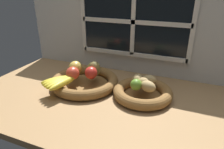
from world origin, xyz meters
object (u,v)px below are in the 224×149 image
lime_near (136,85)px  chili_pepper (143,87)px  apple_red_front (73,73)px  potato_large (143,83)px  fruit_bowl_left (85,81)px  apple_green_back (94,68)px  fruit_bowl_right (143,92)px  apple_red_right (91,73)px  potato_oblong (138,79)px  apple_golden_left (76,68)px  potato_back (149,80)px  banana_bunch_front (61,81)px  pear_brown (95,68)px  potato_small (148,86)px

lime_near → chili_pepper: size_ratio=0.48×
apple_red_front → potato_large: apple_red_front is taller
fruit_bowl_left → apple_green_back: apple_green_back is taller
fruit_bowl_left → fruit_bowl_right: bearing=-0.0°
apple_red_right → fruit_bowl_right: bearing=2.2°
potato_oblong → lime_near: size_ratio=1.15×
potato_oblong → potato_large: (3.42, -2.66, -0.03)cm
apple_golden_left → potato_back: (39.92, 2.61, -1.23)cm
fruit_bowl_left → apple_red_right: bearing=-12.8°
banana_bunch_front → apple_red_front: bearing=72.2°
apple_red_right → potato_back: apple_red_right is taller
apple_red_right → potato_back: (29.32, 5.22, -0.82)cm
fruit_bowl_right → potato_large: size_ratio=4.72×
fruit_bowl_right → pear_brown: (-27.55, 3.81, 6.81)cm
fruit_bowl_right → lime_near: bearing=-123.7°
apple_golden_left → lime_near: (35.56, -5.25, -0.99)cm
apple_green_back → lime_near: bearing=-19.2°
fruit_bowl_right → potato_oblong: size_ratio=4.60×
apple_green_back → potato_back: (31.12, -1.46, -0.88)cm
potato_small → fruit_bowl_left: bearing=175.0°
apple_red_right → apple_green_back: bearing=105.1°
apple_green_back → potato_back: 31.17cm
apple_golden_left → potato_oblong: (34.60, 1.09, -1.17)cm
apple_golden_left → apple_red_front: apple_golden_left is taller
potato_large → apple_red_right: bearing=-177.8°
apple_red_front → apple_golden_left: bearing=109.6°
potato_back → potato_oblong: (-5.32, -1.52, 0.05)cm
lime_near → chili_pepper: (2.85, 1.27, -1.56)cm
apple_green_back → chili_pepper: size_ratio=0.59×
pear_brown → potato_oblong: size_ratio=1.29×
apple_red_right → banana_bunch_front: size_ratio=0.35×
fruit_bowl_right → potato_back: size_ratio=4.22×
banana_bunch_front → lime_near: size_ratio=3.49×
apple_golden_left → potato_small: apple_golden_left is taller
apple_green_back → potato_back: apple_green_back is taller
fruit_bowl_left → potato_large: (31.98, -0.00, 5.31)cm
apple_red_right → potato_back: 29.79cm
chili_pepper → potato_oblong: bearing=126.0°
potato_small → apple_red_front: bearing=-177.1°
apple_red_front → pear_brown: 12.00cm
apple_golden_left → apple_red_front: (2.34, -6.57, -0.26)cm
apple_golden_left → potato_oblong: apple_golden_left is taller
potato_large → chili_pepper: (0.40, -2.41, -1.35)cm
fruit_bowl_left → apple_green_back: (2.76, 5.64, 6.17)cm
apple_red_right → potato_oblong: bearing=8.8°
fruit_bowl_left → lime_near: 30.26cm
potato_back → potato_large: (-1.90, -4.18, 0.03)cm
apple_red_front → lime_near: apple_red_front is taller
apple_red_front → chili_pepper: apple_red_front is taller
apple_green_back → apple_golden_left: bearing=-155.2°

